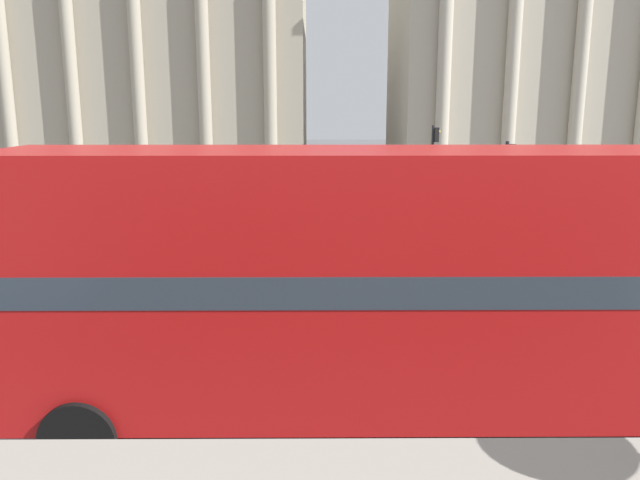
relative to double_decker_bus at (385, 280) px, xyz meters
The scene contains 10 objects.
double_decker_bus is the anchor object (origin of this frame).
plaza_building_left 45.10m from the double_decker_bus, 107.31° to the left, with size 23.34×15.45×16.96m.
plaza_building_right 42.98m from the double_decker_bus, 67.76° to the left, with size 22.71×14.00×16.94m.
traffic_light_near 5.26m from the double_decker_bus, 137.24° to the left, with size 0.42×0.24×3.61m.
traffic_light_mid 13.66m from the double_decker_bus, 65.82° to the left, with size 0.42×0.24×3.88m.
traffic_light_far 21.83m from the double_decker_bus, 77.65° to the left, with size 0.42×0.24×4.19m.
car_navy 15.57m from the double_decker_bus, 118.11° to the left, with size 4.20×1.93×1.35m.
car_silver 11.63m from the double_decker_bus, 119.03° to the left, with size 4.20×1.93×1.35m.
pedestrian_black 7.98m from the double_decker_bus, 151.72° to the left, with size 0.32×0.32×1.68m.
pedestrian_yellow 18.40m from the double_decker_bus, 83.68° to the left, with size 0.32×0.32×1.60m.
Camera 1 is at (-1.09, -2.38, 4.99)m, focal length 35.00 mm.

